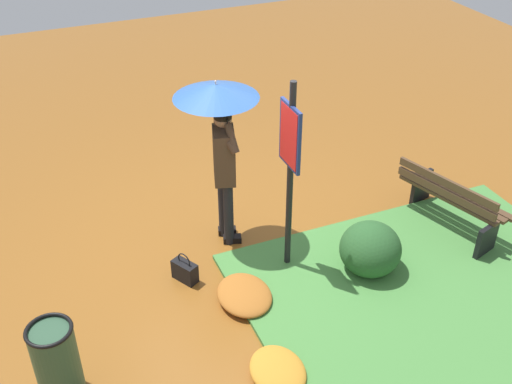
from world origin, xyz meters
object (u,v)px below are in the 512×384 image
Objects in this scene: person_with_umbrella at (220,123)px; info_sign_post at (290,158)px; trash_bin at (57,362)px; handbag at (185,271)px; park_bench at (451,201)px.

info_sign_post reaches higher than person_with_umbrella.
trash_bin is (-1.70, 2.19, -1.13)m from person_with_umbrella.
handbag is (-0.62, 0.69, -1.42)m from person_with_umbrella.
park_bench reaches higher than handbag.
park_bench is at bearing -81.23° from trash_bin.
handbag is 3.38m from park_bench.
info_sign_post is 1.77m from handbag.
park_bench is 4.91m from trash_bin.
person_with_umbrella is 1.42× the size of park_bench.
info_sign_post is at bearing -150.25° from person_with_umbrella.
person_with_umbrella is 0.89× the size of info_sign_post.
person_with_umbrella reaches higher than handbag.
info_sign_post is at bearing -71.94° from trash_bin.
person_with_umbrella is 3.00m from trash_bin.
trash_bin is at bearing 125.73° from handbag.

